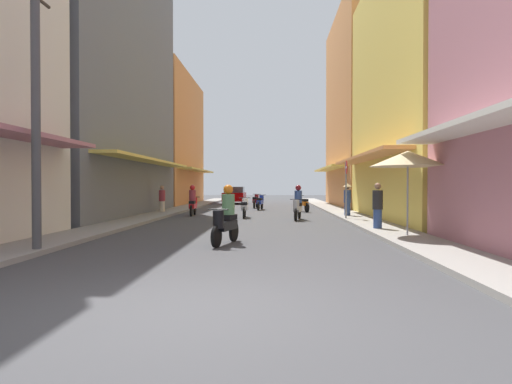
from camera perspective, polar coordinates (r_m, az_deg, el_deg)
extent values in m
plane|color=#424244|center=(22.60, -0.32, -3.07)|extent=(93.36, 93.36, 0.00)
cube|color=gray|center=(23.33, -12.35, -2.82)|extent=(1.55, 50.44, 0.12)
cube|color=#9E9991|center=(22.89, 11.94, -2.89)|extent=(1.55, 50.44, 0.12)
cube|color=slate|center=(24.32, -22.21, 16.69)|extent=(6.00, 13.79, 16.42)
cube|color=#EFD159|center=(22.21, -13.87, 4.06)|extent=(1.10, 12.41, 0.12)
cube|color=#D88C4C|center=(36.03, -13.37, 6.74)|extent=(6.00, 11.92, 10.50)
cube|color=#EFD159|center=(35.08, -7.83, 2.90)|extent=(1.10, 10.72, 0.12)
cube|color=silver|center=(9.59, 27.92, 8.23)|extent=(1.10, 7.69, 0.12)
cube|color=#EFD159|center=(20.98, 24.08, 12.19)|extent=(6.00, 11.63, 11.40)
cube|color=#D88C4C|center=(19.58, 14.44, 4.49)|extent=(1.10, 10.47, 0.12)
cube|color=#D88C4C|center=(32.66, 16.01, 10.53)|extent=(6.00, 11.98, 14.11)
cube|color=#EFD159|center=(31.58, 9.79, 3.12)|extent=(1.10, 10.78, 0.12)
cylinder|color=black|center=(21.09, -1.50, -2.59)|extent=(0.09, 0.56, 0.56)
cylinder|color=black|center=(19.84, -1.66, -2.81)|extent=(0.09, 0.56, 0.56)
cube|color=silver|center=(20.40, -1.58, -2.09)|extent=(0.30, 1.01, 0.24)
cube|color=black|center=(20.19, -1.61, -1.55)|extent=(0.29, 0.57, 0.14)
cylinder|color=silver|center=(20.94, -1.51, -1.47)|extent=(0.28, 0.28, 0.45)
cylinder|color=black|center=(20.93, -1.51, -0.78)|extent=(0.55, 0.04, 0.03)
cylinder|color=black|center=(27.64, 0.79, -1.77)|extent=(0.16, 0.57, 0.56)
cylinder|color=black|center=(26.41, 0.32, -1.89)|extent=(0.16, 0.57, 0.56)
cube|color=#1E38B7|center=(26.97, 0.54, -1.37)|extent=(0.42, 1.03, 0.24)
cube|color=black|center=(26.76, 0.47, -0.96)|extent=(0.36, 0.60, 0.14)
cylinder|color=#1E38B7|center=(27.50, 0.75, -0.91)|extent=(0.28, 0.28, 0.45)
cylinder|color=black|center=(27.49, 0.75, -0.39)|extent=(0.55, 0.11, 0.03)
cylinder|color=black|center=(18.58, 5.35, -3.06)|extent=(0.18, 0.57, 0.56)
cylinder|color=black|center=(19.82, 5.85, -2.82)|extent=(0.18, 0.57, 0.56)
cube|color=#B2B2B7|center=(19.23, 5.63, -2.27)|extent=(0.46, 1.03, 0.24)
cube|color=black|center=(19.42, 5.71, -1.65)|extent=(0.38, 0.60, 0.14)
cylinder|color=#B2B2B7|center=(18.68, 5.41, -1.75)|extent=(0.28, 0.28, 0.45)
cylinder|color=black|center=(18.67, 5.41, -0.99)|extent=(0.55, 0.13, 0.03)
cylinder|color=#334C8C|center=(19.36, 5.69, -0.62)|extent=(0.34, 0.34, 0.55)
sphere|color=maroon|center=(19.35, 5.69, 0.56)|extent=(0.26, 0.26, 0.26)
cylinder|color=black|center=(22.80, -8.21, -2.34)|extent=(0.10, 0.56, 0.56)
cylinder|color=black|center=(21.57, -8.69, -2.52)|extent=(0.10, 0.56, 0.56)
cube|color=red|center=(22.12, -8.46, -1.87)|extent=(0.32, 1.01, 0.24)
cube|color=black|center=(21.92, -8.54, -1.37)|extent=(0.30, 0.57, 0.14)
cylinder|color=red|center=(22.66, -8.26, -1.30)|extent=(0.28, 0.28, 0.45)
cylinder|color=black|center=(22.65, -8.26, -0.66)|extent=(0.55, 0.05, 0.03)
cylinder|color=#99333F|center=(21.96, -8.52, -0.45)|extent=(0.34, 0.34, 0.55)
sphere|color=red|center=(21.95, -8.53, 0.59)|extent=(0.26, 0.26, 0.26)
cylinder|color=black|center=(29.99, 0.12, -1.56)|extent=(0.14, 0.57, 0.56)
cylinder|color=black|center=(28.75, -0.24, -1.67)|extent=(0.14, 0.57, 0.56)
cube|color=maroon|center=(29.31, -0.07, -1.19)|extent=(0.38, 1.02, 0.24)
cube|color=black|center=(29.11, -0.13, -0.81)|extent=(0.34, 0.59, 0.14)
cylinder|color=maroon|center=(29.85, 0.08, -0.77)|extent=(0.28, 0.28, 0.45)
cylinder|color=black|center=(29.84, 0.08, -0.29)|extent=(0.55, 0.09, 0.03)
cylinder|color=black|center=(25.83, 5.75, -1.96)|extent=(0.26, 0.56, 0.56)
cylinder|color=black|center=(24.67, 6.84, -2.09)|extent=(0.26, 0.56, 0.56)
cube|color=orange|center=(25.19, 6.33, -1.53)|extent=(0.59, 1.04, 0.24)
cube|color=black|center=(25.00, 6.50, -1.09)|extent=(0.45, 0.62, 0.14)
cylinder|color=orange|center=(25.69, 5.85, -1.04)|extent=(0.28, 0.28, 0.45)
cylinder|color=black|center=(25.69, 5.85, -0.48)|extent=(0.53, 0.21, 0.03)
cylinder|color=black|center=(10.71, -5.33, -5.97)|extent=(0.22, 0.56, 0.56)
cylinder|color=black|center=(11.86, -2.99, -5.30)|extent=(0.22, 0.56, 0.56)
cube|color=black|center=(11.30, -4.01, -4.49)|extent=(0.53, 1.04, 0.24)
cube|color=black|center=(11.47, -3.65, -3.40)|extent=(0.42, 0.61, 0.14)
cylinder|color=black|center=(10.78, -5.08, -3.68)|extent=(0.28, 0.28, 0.45)
cylinder|color=black|center=(10.76, -5.08, -2.35)|extent=(0.54, 0.17, 0.03)
cylinder|color=#598C59|center=(11.41, -3.74, -1.67)|extent=(0.34, 0.34, 0.55)
sphere|color=orange|center=(11.39, -3.74, 0.34)|extent=(0.26, 0.26, 0.26)
cube|color=#8C0000|center=(36.36, -2.89, -0.63)|extent=(1.78, 4.11, 0.70)
cube|color=#333D47|center=(36.20, -2.92, 0.23)|extent=(1.61, 2.11, 0.60)
cylinder|color=black|center=(37.68, -3.87, -1.00)|extent=(0.18, 0.64, 0.64)
cylinder|color=black|center=(37.55, -1.59, -1.01)|extent=(0.18, 0.64, 0.64)
cylinder|color=black|center=(35.19, -4.28, -1.14)|extent=(0.18, 0.64, 0.64)
cylinder|color=black|center=(35.06, -1.85, -1.14)|extent=(0.18, 0.64, 0.64)
cylinder|color=beige|center=(23.67, -12.48, -2.06)|extent=(0.28, 0.28, 0.71)
cylinder|color=#99333F|center=(23.65, -12.49, -0.48)|extent=(0.34, 0.34, 0.60)
sphere|color=tan|center=(23.64, -12.49, 0.58)|extent=(0.22, 0.22, 0.22)
cylinder|color=#334C8C|center=(20.83, 12.16, -2.43)|extent=(0.28, 0.28, 0.73)
cylinder|color=#334C8C|center=(20.80, 12.16, -0.59)|extent=(0.34, 0.34, 0.61)
sphere|color=#9E7256|center=(20.79, 12.17, 0.64)|extent=(0.22, 0.22, 0.22)
cone|color=#D1B77A|center=(20.79, 12.17, 0.92)|extent=(0.44, 0.44, 0.16)
cylinder|color=#334C8C|center=(14.86, 16.00, -3.70)|extent=(0.28, 0.28, 0.76)
cylinder|color=#262628|center=(14.82, 16.01, -1.01)|extent=(0.34, 0.34, 0.64)
sphere|color=#9E7256|center=(14.81, 16.01, 0.76)|extent=(0.22, 0.22, 0.22)
cylinder|color=#99999E|center=(13.01, 19.66, -0.78)|extent=(0.05, 0.05, 2.38)
cone|color=beige|center=(13.03, 19.69, 4.24)|extent=(2.16, 2.16, 0.45)
cylinder|color=#4C4C4F|center=(10.97, -27.44, 9.47)|extent=(0.20, 0.20, 6.43)
cylinder|color=gray|center=(19.04, 11.99, 0.09)|extent=(0.07, 0.07, 2.60)
cylinder|color=red|center=(19.06, 12.00, 3.25)|extent=(0.02, 0.60, 0.60)
cube|color=white|center=(19.06, 12.00, 3.25)|extent=(0.03, 0.40, 0.10)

